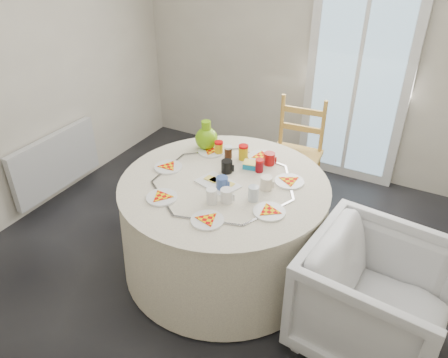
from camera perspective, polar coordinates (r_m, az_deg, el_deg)
The scene contains 14 objects.
floor at distance 3.52m, azimuth 0.02°, elevation -12.20°, with size 4.00×4.00×0.00m, color black.
wall_back at distance 4.54m, azimuth 12.67°, elevation 16.52°, with size 4.00×0.02×2.60m, color #BCB5A3.
wall_left at distance 4.06m, azimuth -26.28°, elevation 12.28°, with size 0.02×4.00×2.60m, color #BCB5A3.
glass_door at distance 4.47m, azimuth 17.06°, elevation 12.32°, with size 1.00×0.08×2.10m, color silver.
radiator at distance 4.47m, azimuth -21.10°, elevation 2.06°, with size 0.07×1.00×0.55m, color silver.
table at distance 3.36m, azimuth 0.00°, elevation -6.16°, with size 1.57×1.57×0.79m, color beige.
wooden_chair at distance 4.10m, azimuth 9.13°, elevation 2.63°, with size 0.45×0.43×1.01m, color gold, non-canonical shape.
armchair at distance 2.95m, azimuth 19.05°, elevation -14.54°, with size 0.83×0.78×0.85m, color silver.
place_settings at distance 3.13m, azimuth 0.00°, elevation -0.47°, with size 1.15×1.15×0.02m, color white, non-canonical shape.
jar_cluster at distance 3.36m, azimuth 1.75°, elevation 2.95°, with size 0.45×0.23×0.13m, color #935F21, non-canonical shape.
butter_tub at distance 3.31m, azimuth 3.62°, elevation 1.67°, with size 0.13×0.09×0.05m, color #0E7BAB.
green_pitcher at distance 3.54m, azimuth -2.31°, elevation 5.42°, with size 0.18×0.18×0.24m, color #63A10A, non-canonical shape.
cheese_platter at distance 3.11m, azimuth -0.81°, elevation -0.71°, with size 0.30×0.19×0.04m, color white, non-canonical shape.
mugs_glasses at distance 3.08m, azimuth 2.27°, elevation -0.29°, with size 0.64×0.64×0.12m, color gray, non-canonical shape.
Camera 1 is at (1.20, -2.22, 2.45)m, focal length 35.00 mm.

